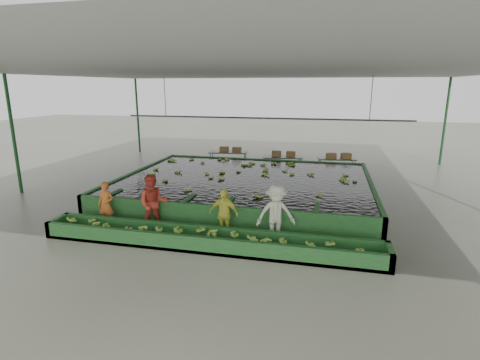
% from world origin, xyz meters
% --- Properties ---
extents(ground, '(80.00, 80.00, 0.00)m').
position_xyz_m(ground, '(0.00, 0.00, 0.00)').
color(ground, '#606153').
rests_on(ground, ground).
extents(shed_roof, '(20.00, 22.00, 0.04)m').
position_xyz_m(shed_roof, '(0.00, 0.00, 5.00)').
color(shed_roof, '#979797').
rests_on(shed_roof, shed_posts).
extents(shed_posts, '(20.00, 22.00, 5.00)m').
position_xyz_m(shed_posts, '(0.00, 0.00, 2.50)').
color(shed_posts, '#16451E').
rests_on(shed_posts, ground).
extents(flotation_tank, '(10.00, 8.00, 0.90)m').
position_xyz_m(flotation_tank, '(0.00, 1.50, 0.45)').
color(flotation_tank, '#29682C').
rests_on(flotation_tank, ground).
extents(tank_water, '(9.70, 7.70, 0.00)m').
position_xyz_m(tank_water, '(0.00, 1.50, 0.85)').
color(tank_water, black).
rests_on(tank_water, flotation_tank).
extents(sorting_trough, '(10.00, 1.00, 0.50)m').
position_xyz_m(sorting_trough, '(0.00, -3.60, 0.25)').
color(sorting_trough, '#29682C').
rests_on(sorting_trough, ground).
extents(cableway_rail, '(0.08, 0.08, 14.00)m').
position_xyz_m(cableway_rail, '(0.00, 5.00, 3.00)').
color(cableway_rail, '#59605B').
rests_on(cableway_rail, shed_roof).
extents(rail_hanger_left, '(0.04, 0.04, 2.00)m').
position_xyz_m(rail_hanger_left, '(-5.00, 5.00, 4.00)').
color(rail_hanger_left, '#59605B').
rests_on(rail_hanger_left, shed_roof).
extents(rail_hanger_right, '(0.04, 0.04, 2.00)m').
position_xyz_m(rail_hanger_right, '(5.00, 5.00, 4.00)').
color(rail_hanger_right, '#59605B').
rests_on(rail_hanger_right, shed_roof).
extents(worker_a, '(0.56, 0.38, 1.52)m').
position_xyz_m(worker_a, '(-3.71, -2.80, 0.76)').
color(worker_a, orange).
rests_on(worker_a, ground).
extents(worker_b, '(1.09, 0.97, 1.86)m').
position_xyz_m(worker_b, '(-2.02, -2.80, 0.93)').
color(worker_b, '#CF412D').
rests_on(worker_b, ground).
extents(worker_c, '(0.94, 0.46, 1.55)m').
position_xyz_m(worker_c, '(0.28, -2.80, 0.78)').
color(worker_c, '#FAFC53').
rests_on(worker_c, ground).
extents(worker_d, '(1.30, 1.00, 1.78)m').
position_xyz_m(worker_d, '(1.86, -2.80, 0.89)').
color(worker_d, '#ECEECE').
rests_on(worker_d, ground).
extents(packing_table_left, '(2.20, 1.11, 0.96)m').
position_xyz_m(packing_table_left, '(-2.17, 6.82, 0.48)').
color(packing_table_left, '#59605B').
rests_on(packing_table_left, ground).
extents(packing_table_mid, '(2.17, 1.16, 0.94)m').
position_xyz_m(packing_table_mid, '(0.93, 6.15, 0.47)').
color(packing_table_mid, '#59605B').
rests_on(packing_table_mid, ground).
extents(packing_table_right, '(2.00, 1.01, 0.87)m').
position_xyz_m(packing_table_right, '(3.70, 6.67, 0.44)').
color(packing_table_right, '#59605B').
rests_on(packing_table_right, ground).
extents(box_stack_left, '(1.20, 0.35, 0.26)m').
position_xyz_m(box_stack_left, '(-2.05, 6.81, 0.96)').
color(box_stack_left, olive).
rests_on(box_stack_left, packing_table_left).
extents(box_stack_mid, '(1.23, 0.38, 0.26)m').
position_xyz_m(box_stack_mid, '(0.99, 6.24, 0.94)').
color(box_stack_mid, olive).
rests_on(box_stack_mid, packing_table_mid).
extents(box_stack_right, '(1.31, 0.67, 0.27)m').
position_xyz_m(box_stack_right, '(3.79, 6.63, 0.87)').
color(box_stack_right, olive).
rests_on(box_stack_right, packing_table_right).
extents(floating_bananas, '(9.20, 6.27, 0.13)m').
position_xyz_m(floating_bananas, '(0.00, 2.30, 0.85)').
color(floating_bananas, '#95CA45').
rests_on(floating_bananas, tank_water).
extents(trough_bananas, '(9.49, 0.63, 0.13)m').
position_xyz_m(trough_bananas, '(0.00, -3.60, 0.40)').
color(trough_bananas, '#95CA45').
rests_on(trough_bananas, sorting_trough).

